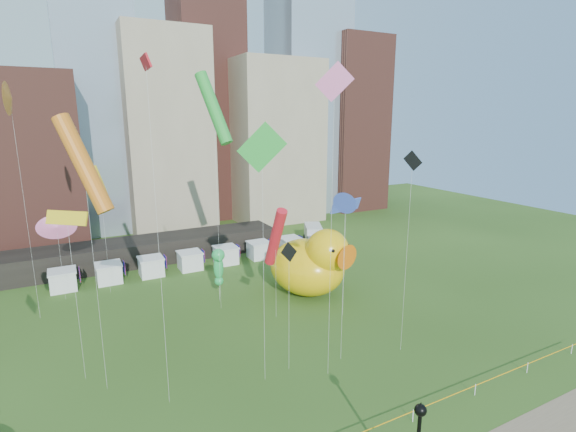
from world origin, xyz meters
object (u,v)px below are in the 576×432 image
seahorse_purple (327,265)px  box_truck (314,235)px  big_duck (311,264)px  small_duck (296,270)px  seahorse_green (219,264)px

seahorse_purple → box_truck: (8.76, 17.30, -1.81)m
big_duck → small_duck: 4.80m
small_duck → box_truck: 16.47m
big_duck → box_truck: bearing=38.3°
seahorse_purple → box_truck: size_ratio=0.64×
big_duck → box_truck: big_duck is taller
seahorse_purple → small_duck: bearing=101.2°
small_duck → seahorse_green: 10.52m
seahorse_green → seahorse_purple: bearing=-5.0°
big_duck → small_duck: (0.35, 4.23, -2.23)m
box_truck → seahorse_purple: bearing=-92.1°
seahorse_purple → big_duck: bearing=165.3°
small_duck → seahorse_green: seahorse_green is taller
big_duck → seahorse_purple: bearing=-26.2°
big_duck → seahorse_purple: 1.97m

